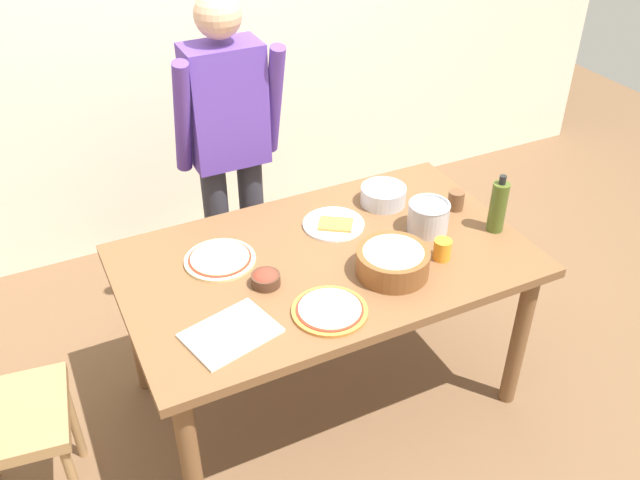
{
  "coord_description": "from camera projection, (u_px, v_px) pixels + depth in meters",
  "views": [
    {
      "loc": [
        -0.98,
        -1.94,
        2.36
      ],
      "look_at": [
        0.0,
        0.05,
        0.81
      ],
      "focal_mm": 38.41,
      "sensor_mm": 36.0,
      "label": 1
    }
  ],
  "objects": [
    {
      "name": "wall_back",
      "position": [
        189.0,
        10.0,
        3.57
      ],
      "size": [
        5.6,
        0.1,
        2.6
      ],
      "primitive_type": "cube",
      "color": "silver",
      "rests_on": "ground"
    },
    {
      "name": "pizza_raw_on_board",
      "position": [
        220.0,
        259.0,
        2.67
      ],
      "size": [
        0.28,
        0.28,
        0.02
      ],
      "color": "beige",
      "rests_on": "dining_table"
    },
    {
      "name": "olive_oil_bottle",
      "position": [
        498.0,
        206.0,
        2.8
      ],
      "size": [
        0.07,
        0.07,
        0.26
      ],
      "color": "#47561E",
      "rests_on": "dining_table"
    },
    {
      "name": "plate_with_slice",
      "position": [
        334.0,
        224.0,
        2.88
      ],
      "size": [
        0.26,
        0.26,
        0.02
      ],
      "color": "white",
      "rests_on": "dining_table"
    },
    {
      "name": "ground",
      "position": [
        325.0,
        390.0,
        3.14
      ],
      "size": [
        8.0,
        8.0,
        0.0
      ],
      "primitive_type": "plane",
      "color": "brown"
    },
    {
      "name": "dining_table",
      "position": [
        325.0,
        275.0,
        2.75
      ],
      "size": [
        1.6,
        0.96,
        0.76
      ],
      "color": "brown",
      "rests_on": "ground"
    },
    {
      "name": "person_cook",
      "position": [
        229.0,
        143.0,
        3.11
      ],
      "size": [
        0.49,
        0.25,
        1.62
      ],
      "color": "#2D2D38",
      "rests_on": "ground"
    },
    {
      "name": "small_sauce_bowl",
      "position": [
        266.0,
        278.0,
        2.54
      ],
      "size": [
        0.11,
        0.11,
        0.06
      ],
      "color": "#4C2D1E",
      "rests_on": "dining_table"
    },
    {
      "name": "mixing_bowl_steel",
      "position": [
        383.0,
        195.0,
        3.01
      ],
      "size": [
        0.2,
        0.2,
        0.08
      ],
      "color": "#B7B7BC",
      "rests_on": "dining_table"
    },
    {
      "name": "popcorn_bowl",
      "position": [
        393.0,
        260.0,
        2.58
      ],
      "size": [
        0.28,
        0.28,
        0.11
      ],
      "color": "brown",
      "rests_on": "dining_table"
    },
    {
      "name": "cup_orange",
      "position": [
        442.0,
        249.0,
        2.67
      ],
      "size": [
        0.07,
        0.07,
        0.08
      ],
      "primitive_type": "cylinder",
      "color": "orange",
      "rests_on": "dining_table"
    },
    {
      "name": "pizza_cooked_on_tray",
      "position": [
        330.0,
        310.0,
        2.42
      ],
      "size": [
        0.27,
        0.27,
        0.02
      ],
      "color": "#C67A33",
      "rests_on": "dining_table"
    },
    {
      "name": "cup_small_brown",
      "position": [
        456.0,
        200.0,
        2.97
      ],
      "size": [
        0.07,
        0.07,
        0.08
      ],
      "primitive_type": "cylinder",
      "color": "brown",
      "rests_on": "dining_table"
    },
    {
      "name": "cutting_board_white",
      "position": [
        231.0,
        333.0,
        2.33
      ],
      "size": [
        0.35,
        0.29,
        0.01
      ],
      "primitive_type": "cube",
      "rotation": [
        0.0,
        0.0,
        0.25
      ],
      "color": "white",
      "rests_on": "dining_table"
    },
    {
      "name": "steel_pot",
      "position": [
        428.0,
        217.0,
        2.82
      ],
      "size": [
        0.17,
        0.17,
        0.13
      ],
      "color": "#B7B7BC",
      "rests_on": "dining_table"
    }
  ]
}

